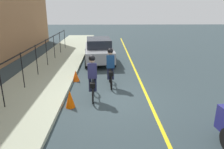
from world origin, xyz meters
TOP-DOWN VIEW (x-y plane):
  - ground_plane at (0.00, 0.00)m, footprint 80.00×80.00m
  - lane_line_centre at (0.00, -1.60)m, footprint 36.00×0.12m
  - sidewalk at (0.00, 3.40)m, footprint 40.00×3.20m
  - iron_fence at (1.00, 3.80)m, footprint 19.57×0.04m
  - cyclist_lead at (1.50, -0.07)m, footprint 1.71×0.38m
  - cyclist_follow at (0.03, 0.67)m, footprint 1.71×0.38m
  - parked_sedan_rear at (6.34, 0.64)m, footprint 4.54×2.23m
  - traffic_cone_near at (2.28, 1.68)m, footprint 0.36×0.36m
  - traffic_cone_far at (-0.72, 1.47)m, footprint 0.36×0.36m

SIDE VIEW (x-z plane):
  - ground_plane at x=0.00m, z-range 0.00..0.00m
  - lane_line_centre at x=0.00m, z-range 0.00..0.01m
  - sidewalk at x=0.00m, z-range 0.00..0.15m
  - traffic_cone_near at x=2.28m, z-range 0.00..0.56m
  - traffic_cone_far at x=-0.72m, z-range 0.00..0.69m
  - parked_sedan_rear at x=6.34m, z-range 0.03..1.61m
  - cyclist_lead at x=1.50m, z-range 0.00..1.82m
  - cyclist_follow at x=0.03m, z-range 0.00..1.82m
  - iron_fence at x=1.00m, z-range 0.54..2.14m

